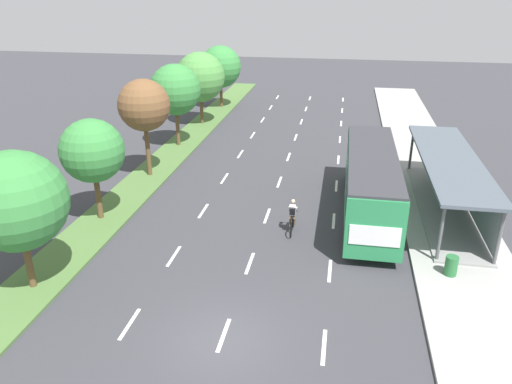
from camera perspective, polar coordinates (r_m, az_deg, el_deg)
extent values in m
plane|color=#38383D|center=(17.89, -3.98, -16.70)|extent=(140.00, 140.00, 0.00)
cube|color=#4C7038|center=(37.14, -9.08, 4.87)|extent=(2.60, 52.00, 0.12)
cube|color=#9E9E99|center=(35.64, 18.74, 3.16)|extent=(4.50, 52.00, 0.15)
cube|color=white|center=(19.12, -14.32, -14.47)|extent=(0.14, 1.82, 0.01)
cube|color=white|center=(22.88, -9.43, -7.28)|extent=(0.14, 1.82, 0.01)
cube|color=white|center=(27.00, -6.08, -2.16)|extent=(0.14, 1.82, 0.01)
cube|color=white|center=(31.35, -3.65, 1.58)|extent=(0.14, 1.82, 0.01)
cube|color=white|center=(35.84, -1.82, 4.39)|extent=(0.14, 1.82, 0.01)
cube|color=white|center=(40.43, -0.39, 6.57)|extent=(0.14, 1.82, 0.01)
cube|color=white|center=(45.08, 0.76, 8.30)|extent=(0.14, 1.82, 0.01)
cube|color=white|center=(49.78, 1.70, 9.70)|extent=(0.14, 1.82, 0.01)
cube|color=white|center=(54.52, 2.48, 10.85)|extent=(0.14, 1.82, 0.01)
cube|color=white|center=(18.12, -3.74, -16.08)|extent=(0.14, 1.82, 0.01)
cube|color=white|center=(22.04, -0.72, -8.18)|extent=(0.14, 1.82, 0.01)
cube|color=white|center=(26.30, 1.28, -2.74)|extent=(0.14, 1.82, 0.01)
cube|color=white|center=(30.75, 2.71, 1.16)|extent=(0.14, 1.82, 0.01)
cube|color=white|center=(35.31, 3.77, 4.06)|extent=(0.14, 1.82, 0.01)
cube|color=white|center=(39.96, 4.59, 6.30)|extent=(0.14, 1.82, 0.01)
cube|color=white|center=(44.66, 5.24, 8.06)|extent=(0.14, 1.82, 0.01)
cube|color=white|center=(49.40, 5.77, 9.49)|extent=(0.14, 1.82, 0.01)
cube|color=white|center=(54.17, 6.21, 10.66)|extent=(0.14, 1.82, 0.01)
cube|color=white|center=(17.76, 7.82, -17.22)|extent=(0.14, 1.82, 0.01)
cube|color=white|center=(21.75, 8.49, -8.94)|extent=(0.14, 1.82, 0.01)
cube|color=white|center=(26.05, 8.92, -3.30)|extent=(0.14, 1.82, 0.01)
cube|color=white|center=(30.54, 9.23, 0.72)|extent=(0.14, 1.82, 0.01)
cube|color=white|center=(35.13, 9.45, 3.69)|extent=(0.14, 1.82, 0.01)
cube|color=white|center=(39.80, 9.63, 5.98)|extent=(0.14, 1.82, 0.01)
cube|color=white|center=(44.52, 9.77, 7.78)|extent=(0.14, 1.82, 0.01)
cube|color=white|center=(49.27, 9.88, 9.23)|extent=(0.14, 1.82, 0.01)
cube|color=white|center=(54.05, 9.97, 10.43)|extent=(0.14, 1.82, 0.01)
cube|color=gray|center=(28.64, 20.66, -1.65)|extent=(2.60, 12.09, 0.10)
cylinder|color=#56565B|center=(22.69, 20.49, -4.35)|extent=(0.16, 0.16, 2.60)
cylinder|color=#56565B|center=(33.35, 17.44, 4.69)|extent=(0.16, 0.16, 2.60)
cylinder|color=#56565B|center=(23.27, 26.20, -4.64)|extent=(0.16, 0.16, 2.60)
cylinder|color=#56565B|center=(33.74, 21.41, 4.36)|extent=(0.16, 0.16, 2.60)
cube|color=gray|center=(28.41, 23.48, 0.68)|extent=(0.10, 11.49, 2.34)
cube|color=#4C5660|center=(27.69, 21.44, 3.50)|extent=(2.90, 12.49, 0.16)
cube|color=#28844C|center=(26.35, 13.04, 1.08)|extent=(2.50, 11.20, 2.80)
cube|color=#2D3D4C|center=(26.06, 13.21, 2.81)|extent=(2.54, 10.30, 0.90)
cube|color=#333338|center=(25.86, 13.33, 4.08)|extent=(2.45, 10.98, 0.12)
cube|color=#2D3D4C|center=(31.54, 12.76, 5.41)|extent=(2.25, 0.06, 1.54)
cube|color=white|center=(21.32, 13.50, -4.96)|extent=(2.12, 0.04, 0.90)
cylinder|color=black|center=(30.03, 10.51, 1.26)|extent=(0.30, 1.00, 1.00)
cylinder|color=black|center=(30.15, 14.68, 0.97)|extent=(0.30, 1.00, 1.00)
cylinder|color=black|center=(23.70, 10.38, -4.85)|extent=(0.30, 1.00, 1.00)
cylinder|color=black|center=(23.85, 15.68, -5.18)|extent=(0.30, 1.00, 1.00)
torus|color=black|center=(25.06, 4.33, -3.27)|extent=(0.06, 0.72, 0.72)
torus|color=black|center=(24.08, 4.04, -4.41)|extent=(0.06, 0.72, 0.72)
cylinder|color=black|center=(24.44, 4.21, -3.24)|extent=(0.05, 0.93, 0.05)
cylinder|color=black|center=(24.43, 4.17, -3.72)|extent=(0.05, 0.57, 0.42)
cylinder|color=black|center=(24.26, 4.16, -3.40)|extent=(0.04, 0.04, 0.40)
cube|color=black|center=(24.17, 4.17, -2.98)|extent=(0.12, 0.24, 0.06)
cylinder|color=black|center=(24.78, 4.35, -2.17)|extent=(0.46, 0.04, 0.04)
cube|color=silver|center=(24.19, 4.24, -2.09)|extent=(0.30, 0.36, 0.59)
cube|color=black|center=(24.04, 4.20, -2.21)|extent=(0.26, 0.26, 0.42)
sphere|color=beige|center=(24.12, 4.30, -1.07)|extent=(0.20, 0.20, 0.20)
cylinder|color=brown|center=(24.34, 3.92, -2.95)|extent=(0.12, 0.42, 0.25)
cylinder|color=brown|center=(24.61, 3.95, -3.33)|extent=(0.10, 0.17, 0.41)
cylinder|color=brown|center=(24.32, 4.49, -2.99)|extent=(0.12, 0.42, 0.25)
cylinder|color=brown|center=(24.59, 4.51, -3.37)|extent=(0.10, 0.17, 0.41)
cylinder|color=silver|center=(24.38, 3.90, -1.74)|extent=(0.09, 0.47, 0.28)
cylinder|color=silver|center=(24.35, 4.70, -1.80)|extent=(0.09, 0.47, 0.28)
cylinder|color=brown|center=(21.70, -24.70, -7.22)|extent=(0.28, 0.28, 2.29)
sphere|color=#38843D|center=(20.61, -25.87, -0.94)|extent=(3.86, 3.86, 3.86)
cylinder|color=brown|center=(26.61, -17.69, -0.41)|extent=(0.28, 0.28, 2.44)
sphere|color=#38843D|center=(25.80, -18.33, 4.52)|extent=(3.19, 3.19, 3.19)
cylinder|color=brown|center=(31.79, -12.33, 4.76)|extent=(0.28, 0.28, 3.29)
sphere|color=brown|center=(31.05, -12.77, 9.71)|extent=(3.15, 3.15, 3.15)
cylinder|color=brown|center=(37.65, -9.01, 7.42)|extent=(0.28, 0.28, 2.77)
sphere|color=#38843D|center=(37.02, -9.27, 11.54)|extent=(3.68, 3.68, 3.68)
cylinder|color=brown|center=(43.59, -6.28, 9.44)|extent=(0.28, 0.28, 2.40)
sphere|color=#4C8E42|center=(43.03, -6.44, 13.01)|extent=(4.15, 4.15, 4.15)
cylinder|color=brown|center=(49.56, -4.03, 11.13)|extent=(0.28, 0.28, 2.36)
sphere|color=#38843D|center=(49.09, -4.12, 14.18)|extent=(3.97, 3.97, 3.97)
cylinder|color=#286B38|center=(22.29, 21.54, -7.89)|extent=(0.52, 0.52, 0.85)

